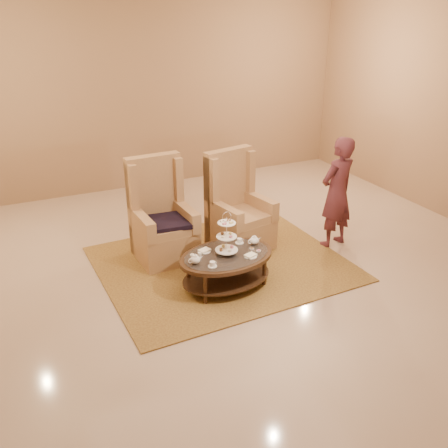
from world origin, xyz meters
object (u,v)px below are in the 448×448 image
person (337,193)px  armchair_right (237,215)px  tea_table (226,260)px  armchair_left (162,225)px

person → armchair_right: bearing=-38.0°
tea_table → person: (1.92, 0.42, 0.44)m
armchair_left → person: 2.51m
tea_table → armchair_left: size_ratio=0.92×
armchair_left → person: person is taller
tea_table → armchair_left: armchair_left is taller
person → armchair_left: bearing=-29.9°
tea_table → person: person is taller
armchair_left → armchair_right: bearing=-9.0°
armchair_right → person: bearing=-36.0°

